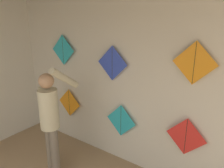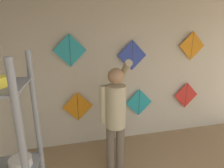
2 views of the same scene
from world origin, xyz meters
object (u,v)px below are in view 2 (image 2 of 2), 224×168
Objects in this scene: kite_3 at (70,50)px; kite_4 at (132,55)px; shopkeeper at (115,114)px; kite_2 at (186,95)px; kite_1 at (139,103)px; kite_5 at (192,46)px; kite_0 at (78,107)px.

kite_3 reaches higher than kite_4.
shopkeeper reaches higher than kite_2.
kite_2 is at bearing 35.71° from shopkeeper.
shopkeeper is 3.18× the size of kite_1.
kite_1 is 1.00× the size of kite_5.
kite_3 is (-1.31, 0.00, 1.07)m from kite_1.
kite_1 is 1.00× the size of kite_4.
kite_1 is at bearing 60.27° from shopkeeper.
kite_0 is 1.00× the size of kite_3.
kite_4 is at bearing 0.00° from kite_0.
kite_3 reaches higher than kite_1.
shopkeeper is at bearing -56.07° from kite_3.
shopkeeper is 3.18× the size of kite_5.
kite_5 is at bearing 35.69° from shopkeeper.
shopkeeper is 1.15m from kite_1.
shopkeeper is 3.18× the size of kite_2.
kite_3 is (-2.39, 0.00, 1.00)m from kite_2.
kite_5 is (0.00, 0.00, 1.05)m from kite_2.
shopkeeper is 1.03m from kite_0.
kite_2 is 1.05m from kite_5.
kite_2 is (2.31, 0.00, 0.04)m from kite_0.
kite_2 is (1.80, 0.87, -0.16)m from shopkeeper.
shopkeeper is at bearing -129.68° from kite_1.
kite_1 is (1.23, 0.00, -0.03)m from kite_0.
shopkeeper is at bearing -154.24° from kite_2.
kite_1 is 0.98m from kite_4.
kite_2 is 1.00× the size of kite_5.
kite_2 is 2.59m from kite_3.
kite_2 is 1.00× the size of kite_4.
kite_2 is at bearing 0.00° from kite_1.
kite_2 is 1.54m from kite_4.
kite_0 is (-0.51, 0.87, -0.20)m from shopkeeper.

